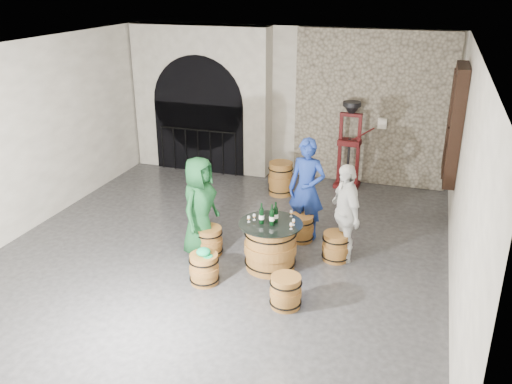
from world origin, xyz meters
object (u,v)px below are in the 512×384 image
(barrel_table, at_px, (270,246))
(barrel_stool_near_right, at_px, (286,292))
(barrel_stool_near_left, at_px, (204,269))
(wine_bottle_right, at_px, (276,214))
(barrel_stool_far, at_px, (301,228))
(person_white, at_px, (345,213))
(person_green, at_px, (200,206))
(side_barrel, at_px, (281,179))
(barrel_stool_left, at_px, (209,241))
(corking_press, at_px, (350,139))
(person_blue, at_px, (307,189))
(wine_bottle_center, at_px, (272,217))
(barrel_stool_right, at_px, (336,247))
(wine_bottle_left, at_px, (262,215))

(barrel_table, relative_size, barrel_stool_near_right, 2.13)
(barrel_stool_near_left, xyz_separation_m, wine_bottle_right, (0.84, 0.78, 0.65))
(barrel_stool_far, xyz_separation_m, wine_bottle_right, (-0.17, -0.98, 0.65))
(person_white, bearing_deg, person_green, -108.70)
(side_barrel, bearing_deg, barrel_stool_left, -97.99)
(barrel_stool_left, bearing_deg, barrel_table, -6.57)
(barrel_stool_left, xyz_separation_m, corking_press, (1.62, 3.64, 0.83))
(person_blue, relative_size, wine_bottle_center, 5.33)
(barrel_stool_right, xyz_separation_m, wine_bottle_right, (-0.85, -0.49, 0.65))
(wine_bottle_left, bearing_deg, corking_press, 79.73)
(barrel_table, height_order, barrel_stool_near_left, barrel_table)
(person_white, distance_m, side_barrel, 2.88)
(barrel_stool_far, relative_size, person_blue, 0.26)
(corking_press, bearing_deg, barrel_stool_right, -80.32)
(person_green, bearing_deg, corking_press, -17.17)
(wine_bottle_center, bearing_deg, wine_bottle_left, 179.22)
(barrel_table, bearing_deg, barrel_stool_left, 173.43)
(barrel_table, height_order, barrel_stool_right, barrel_table)
(person_white, bearing_deg, barrel_stool_far, -149.43)
(barrel_stool_right, bearing_deg, barrel_table, -148.43)
(person_blue, bearing_deg, person_green, -136.14)
(barrel_table, distance_m, person_blue, 1.33)
(barrel_stool_right, distance_m, corking_press, 3.33)
(barrel_stool_right, bearing_deg, barrel_stool_near_right, -105.24)
(barrel_stool_far, height_order, person_green, person_green)
(person_white, height_order, side_barrel, person_white)
(person_blue, bearing_deg, barrel_stool_far, -94.46)
(person_white, height_order, wine_bottle_right, person_white)
(barrel_stool_near_left, xyz_separation_m, person_blue, (1.04, 1.93, 0.64))
(person_green, relative_size, side_barrel, 2.36)
(person_green, distance_m, person_white, 2.26)
(barrel_stool_left, xyz_separation_m, wine_bottle_left, (0.93, -0.16, 0.65))
(wine_bottle_left, bearing_deg, barrel_table, 16.84)
(barrel_stool_left, xyz_separation_m, wine_bottle_center, (1.09, -0.16, 0.65))
(barrel_stool_near_right, bearing_deg, side_barrel, 106.70)
(barrel_stool_near_left, distance_m, person_white, 2.30)
(barrel_stool_right, xyz_separation_m, wine_bottle_left, (-1.03, -0.60, 0.65))
(wine_bottle_center, xyz_separation_m, side_barrel, (-0.69, 2.97, -0.54))
(wine_bottle_center, bearing_deg, barrel_stool_far, 79.84)
(person_green, bearing_deg, side_barrel, -2.24)
(barrel_stool_far, distance_m, person_blue, 0.66)
(barrel_stool_right, height_order, person_blue, person_blue)
(barrel_stool_near_left, xyz_separation_m, wine_bottle_center, (0.81, 0.68, 0.65))
(barrel_stool_near_right, bearing_deg, barrel_table, 117.96)
(barrel_stool_far, bearing_deg, wine_bottle_center, -100.16)
(person_green, bearing_deg, barrel_stool_left, -87.75)
(barrel_table, bearing_deg, barrel_stool_near_left, -137.44)
(barrel_stool_near_left, bearing_deg, barrel_stool_near_right, -9.74)
(side_barrel, bearing_deg, barrel_stool_near_left, -91.90)
(barrel_stool_left, distance_m, wine_bottle_left, 1.14)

